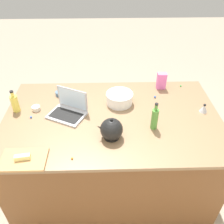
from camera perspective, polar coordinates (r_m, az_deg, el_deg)
name	(u,v)px	position (r m, az deg, el deg)	size (l,w,h in m)	color
ground_plane	(112,179)	(2.77, 0.00, -15.74)	(12.00, 12.00, 0.00)	gray
island_counter	(112,151)	(2.43, 0.00, -9.37)	(1.92, 1.17, 0.90)	brown
laptop	(69,110)	(2.16, -10.28, 0.56)	(0.38, 0.34, 0.22)	#B7B7BC
mixing_bowl_large	(120,98)	(2.25, 1.80, 3.34)	(0.25, 0.25, 0.11)	white
bottle_oil	(15,103)	(2.31, -22.11, 1.99)	(0.07, 0.07, 0.21)	#DBC64C
bottle_olive	(155,118)	(1.97, 10.11, -1.51)	(0.06, 0.06, 0.25)	#4C8C38
kettle	(111,130)	(1.87, -0.15, -4.19)	(0.21, 0.18, 0.20)	black
cutting_board	(24,160)	(1.86, -20.26, -10.60)	(0.33, 0.21, 0.02)	#AD7F4C
butter_stick_left	(22,157)	(1.84, -20.55, -10.02)	(0.11, 0.04, 0.04)	#F4E58C
ramekin_small	(60,93)	(2.44, -12.34, 4.34)	(0.08, 0.08, 0.04)	slate
ramekin_medium	(36,108)	(2.29, -17.61, 0.87)	(0.08, 0.08, 0.04)	beige
kitchen_timer	(204,108)	(2.31, 21.01, 0.84)	(0.07, 0.07, 0.08)	#B2B2B7
candy_bag	(161,81)	(2.52, 11.68, 7.25)	(0.09, 0.06, 0.17)	pink
candy_0	(72,158)	(1.78, -9.48, -10.84)	(0.02, 0.02, 0.02)	orange
candy_1	(181,86)	(2.63, 16.04, 5.99)	(0.02, 0.02, 0.02)	green
candy_2	(155,97)	(2.39, 10.19, 3.56)	(0.02, 0.02, 0.02)	blue
candy_3	(31,117)	(2.22, -18.73, -1.17)	(0.02, 0.02, 0.02)	blue
candy_4	(109,122)	(2.05, -0.72, -2.35)	(0.02, 0.02, 0.02)	blue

